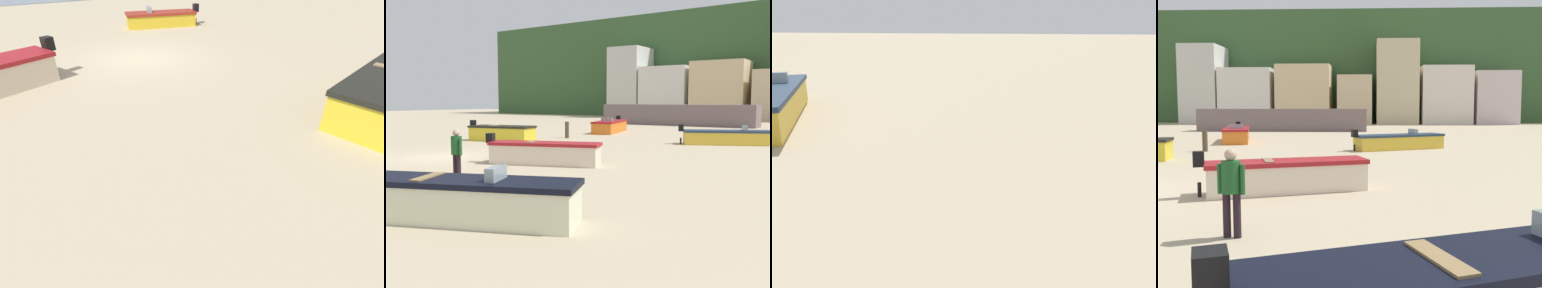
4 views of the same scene
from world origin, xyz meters
The scene contains 0 objects.
Camera 3 is at (0.43, 6.37, 2.44)m, focal length 36.05 mm.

